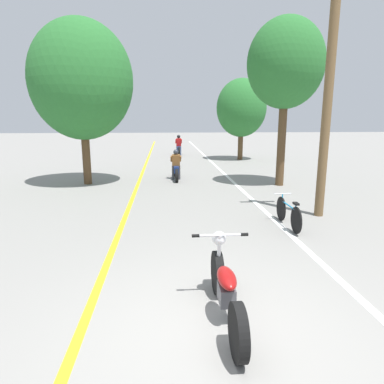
% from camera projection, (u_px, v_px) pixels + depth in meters
% --- Properties ---
extents(ground_plane, '(120.00, 120.00, 0.00)m').
position_uv_depth(ground_plane, '(214.00, 332.00, 4.35)').
color(ground_plane, gray).
extents(lane_stripe_center, '(0.14, 48.00, 0.01)m').
position_uv_depth(lane_stripe_center, '(141.00, 175.00, 16.15)').
color(lane_stripe_center, yellow).
rests_on(lane_stripe_center, ground).
extents(lane_stripe_edge, '(0.14, 48.00, 0.01)m').
position_uv_depth(lane_stripe_edge, '(225.00, 174.00, 16.46)').
color(lane_stripe_edge, white).
rests_on(lane_stripe_edge, ground).
extents(utility_pole, '(1.10, 0.24, 6.52)m').
position_uv_depth(utility_pole, '(328.00, 91.00, 8.83)').
color(utility_pole, brown).
rests_on(utility_pole, ground).
extents(roadside_tree_right_near, '(2.92, 2.63, 6.35)m').
position_uv_depth(roadside_tree_right_near, '(286.00, 64.00, 12.84)').
color(roadside_tree_right_near, '#513A23').
rests_on(roadside_tree_right_near, ground).
extents(roadside_tree_right_far, '(3.16, 2.84, 5.10)m').
position_uv_depth(roadside_tree_right_far, '(241.00, 108.00, 21.60)').
color(roadside_tree_right_far, '#513A23').
rests_on(roadside_tree_right_far, ground).
extents(roadside_tree_left, '(3.98, 3.58, 6.37)m').
position_uv_depth(roadside_tree_left, '(81.00, 81.00, 13.23)').
color(roadside_tree_left, '#513A23').
rests_on(roadside_tree_left, ground).
extents(motorcycle_foreground, '(0.82, 2.17, 1.02)m').
position_uv_depth(motorcycle_foreground, '(226.00, 289.00, 4.57)').
color(motorcycle_foreground, black).
rests_on(motorcycle_foreground, ground).
extents(motorcycle_rider_lead, '(0.50, 2.06, 1.32)m').
position_uv_depth(motorcycle_rider_lead, '(176.00, 168.00, 15.05)').
color(motorcycle_rider_lead, black).
rests_on(motorcycle_rider_lead, ground).
extents(motorcycle_rider_far, '(0.50, 2.12, 1.46)m').
position_uv_depth(motorcycle_rider_far, '(179.00, 147.00, 24.90)').
color(motorcycle_rider_far, black).
rests_on(motorcycle_rider_far, ground).
extents(bicycle_parked, '(0.44, 1.70, 0.75)m').
position_uv_depth(bicycle_parked, '(288.00, 213.00, 8.49)').
color(bicycle_parked, black).
rests_on(bicycle_parked, ground).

